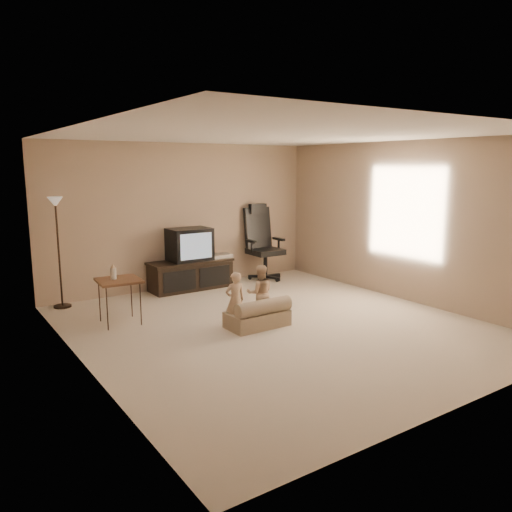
{
  "coord_description": "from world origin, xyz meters",
  "views": [
    {
      "loc": [
        -3.8,
        -5.15,
        2.11
      ],
      "look_at": [
        0.08,
        0.6,
        0.86
      ],
      "focal_mm": 35.0,
      "sensor_mm": 36.0,
      "label": 1
    }
  ],
  "objects_px": {
    "toddler_left": "(235,300)",
    "side_table": "(118,281)",
    "office_chair": "(263,252)",
    "toddler_right": "(260,293)",
    "tv_stand": "(191,264)",
    "floor_lamp": "(57,227)",
    "child_sofa": "(259,315)"
  },
  "relations": [
    {
      "from": "tv_stand",
      "to": "office_chair",
      "type": "distance_m",
      "value": 1.49
    },
    {
      "from": "office_chair",
      "to": "floor_lamp",
      "type": "height_order",
      "value": "floor_lamp"
    },
    {
      "from": "tv_stand",
      "to": "toddler_left",
      "type": "xyz_separation_m",
      "value": [
        -0.48,
        -2.25,
        -0.06
      ]
    },
    {
      "from": "side_table",
      "to": "child_sofa",
      "type": "distance_m",
      "value": 1.95
    },
    {
      "from": "office_chair",
      "to": "floor_lamp",
      "type": "xyz_separation_m",
      "value": [
        -3.63,
        0.11,
        0.71
      ]
    },
    {
      "from": "tv_stand",
      "to": "toddler_left",
      "type": "bearing_deg",
      "value": -102.57
    },
    {
      "from": "floor_lamp",
      "to": "child_sofa",
      "type": "bearing_deg",
      "value": -51.84
    },
    {
      "from": "floor_lamp",
      "to": "toddler_left",
      "type": "height_order",
      "value": "floor_lamp"
    },
    {
      "from": "toddler_left",
      "to": "side_table",
      "type": "bearing_deg",
      "value": -35.05
    },
    {
      "from": "tv_stand",
      "to": "side_table",
      "type": "height_order",
      "value": "tv_stand"
    },
    {
      "from": "toddler_left",
      "to": "tv_stand",
      "type": "bearing_deg",
      "value": -95.82
    },
    {
      "from": "tv_stand",
      "to": "side_table",
      "type": "xyz_separation_m",
      "value": [
        -1.68,
        -1.2,
        0.15
      ]
    },
    {
      "from": "toddler_left",
      "to": "toddler_right",
      "type": "height_order",
      "value": "toddler_right"
    },
    {
      "from": "side_table",
      "to": "toddler_right",
      "type": "bearing_deg",
      "value": -30.1
    },
    {
      "from": "side_table",
      "to": "toddler_left",
      "type": "bearing_deg",
      "value": -41.34
    },
    {
      "from": "side_table",
      "to": "toddler_left",
      "type": "distance_m",
      "value": 1.61
    },
    {
      "from": "child_sofa",
      "to": "office_chair",
      "type": "bearing_deg",
      "value": 53.53
    },
    {
      "from": "office_chair",
      "to": "toddler_left",
      "type": "distance_m",
      "value": 2.95
    },
    {
      "from": "office_chair",
      "to": "toddler_right",
      "type": "relative_size",
      "value": 1.8
    },
    {
      "from": "floor_lamp",
      "to": "child_sofa",
      "type": "height_order",
      "value": "floor_lamp"
    },
    {
      "from": "floor_lamp",
      "to": "toddler_left",
      "type": "relative_size",
      "value": 2.2
    },
    {
      "from": "toddler_left",
      "to": "floor_lamp",
      "type": "bearing_deg",
      "value": -48.01
    },
    {
      "from": "toddler_left",
      "to": "toddler_right",
      "type": "bearing_deg",
      "value": -162.45
    },
    {
      "from": "tv_stand",
      "to": "child_sofa",
      "type": "xyz_separation_m",
      "value": [
        -0.21,
        -2.4,
        -0.28
      ]
    },
    {
      "from": "child_sofa",
      "to": "toddler_right",
      "type": "bearing_deg",
      "value": 52.03
    },
    {
      "from": "side_table",
      "to": "child_sofa",
      "type": "relative_size",
      "value": 1.01
    },
    {
      "from": "floor_lamp",
      "to": "toddler_left",
      "type": "xyz_separation_m",
      "value": [
        1.66,
        -2.31,
        -0.84
      ]
    },
    {
      "from": "office_chair",
      "to": "toddler_right",
      "type": "bearing_deg",
      "value": -124.38
    },
    {
      "from": "tv_stand",
      "to": "toddler_left",
      "type": "distance_m",
      "value": 2.3
    },
    {
      "from": "office_chair",
      "to": "toddler_left",
      "type": "bearing_deg",
      "value": -130.63
    },
    {
      "from": "office_chair",
      "to": "toddler_right",
      "type": "xyz_separation_m",
      "value": [
        -1.51,
        -2.11,
        -0.12
      ]
    },
    {
      "from": "child_sofa",
      "to": "floor_lamp",
      "type": "bearing_deg",
      "value": 127.43
    }
  ]
}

